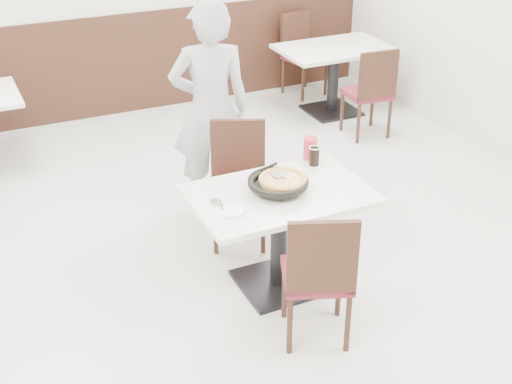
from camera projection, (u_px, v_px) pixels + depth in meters
name	position (u px, v px, depth m)	size (l,w,h in m)	color
floor	(252.00, 270.00, 5.28)	(7.00, 7.00, 0.00)	#B8B7B2
wainscot_back	(120.00, 65.00, 7.80)	(5.90, 0.03, 1.10)	black
main_table	(279.00, 240.00, 4.94)	(1.20, 0.80, 0.75)	silver
chair_near	(317.00, 272.00, 4.42)	(0.42, 0.42, 0.95)	black
chair_far	(239.00, 187.00, 5.42)	(0.42, 0.42, 0.95)	black
trivet	(277.00, 188.00, 4.78)	(0.13, 0.13, 0.04)	black
pizza_pan	(278.00, 186.00, 4.76)	(0.35, 0.35, 0.01)	black
pizza	(283.00, 182.00, 4.77)	(0.32, 0.32, 0.02)	tan
pizza_server	(277.00, 174.00, 4.80)	(0.07, 0.09, 0.00)	white
napkin	(221.00, 213.00, 4.51)	(0.16, 0.16, 0.00)	silver
side_plate	(232.00, 211.00, 4.52)	(0.16, 0.16, 0.01)	white
fork	(222.00, 206.00, 4.56)	(0.01, 0.14, 0.00)	white
cola_glass	(314.00, 157.00, 5.10)	(0.07, 0.07, 0.13)	black
red_cup	(310.00, 148.00, 5.20)	(0.10, 0.10, 0.16)	#BB233B
diner_person	(210.00, 110.00, 5.71)	(0.65, 0.43, 1.78)	#ADAEB2
bg_table_right	(333.00, 80.00, 7.89)	(1.20, 0.80, 0.75)	silver
bg_chair_right_near	(367.00, 91.00, 7.28)	(0.42, 0.42, 0.95)	black
bg_chair_right_far	(305.00, 56.00, 8.36)	(0.42, 0.42, 0.95)	black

